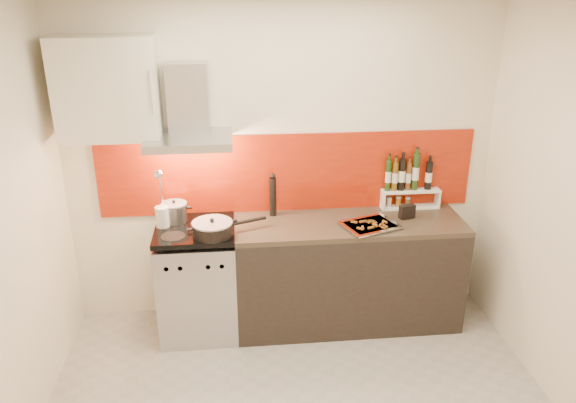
{
  "coord_description": "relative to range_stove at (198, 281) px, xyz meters",
  "views": [
    {
      "loc": [
        -0.39,
        -2.84,
        2.69
      ],
      "look_at": [
        0.0,
        0.95,
        1.15
      ],
      "focal_mm": 35.0,
      "sensor_mm": 36.0,
      "label": 1
    }
  ],
  "objects": [
    {
      "name": "saute_pan",
      "position": [
        0.15,
        -0.15,
        0.52
      ],
      "size": [
        0.56,
        0.32,
        0.14
      ],
      "color": "black",
      "rests_on": "range_stove"
    },
    {
      "name": "step_shelf",
      "position": [
        1.73,
        0.24,
        0.66
      ],
      "size": [
        0.48,
        0.13,
        0.47
      ],
      "color": "white",
      "rests_on": "counter"
    },
    {
      "name": "caddy_box",
      "position": [
        1.66,
        0.02,
        0.52
      ],
      "size": [
        0.13,
        0.08,
        0.11
      ],
      "primitive_type": "cube",
      "rotation": [
        0.0,
        0.0,
        0.23
      ],
      "color": "black",
      "rests_on": "counter"
    },
    {
      "name": "counter",
      "position": [
        1.2,
        0.0,
        0.01
      ],
      "size": [
        1.8,
        0.6,
        0.9
      ],
      "color": "black",
      "rests_on": "ground"
    },
    {
      "name": "pepper_mill",
      "position": [
        0.61,
        0.19,
        0.63
      ],
      "size": [
        0.06,
        0.06,
        0.36
      ],
      "color": "black",
      "rests_on": "counter"
    },
    {
      "name": "upper_cabinet",
      "position": [
        -0.55,
        0.13,
        1.51
      ],
      "size": [
        0.7,
        0.35,
        0.72
      ],
      "primitive_type": "cube",
      "color": "beige",
      "rests_on": "back_wall"
    },
    {
      "name": "utensil_jar",
      "position": [
        -0.24,
        0.03,
        0.6
      ],
      "size": [
        0.1,
        0.15,
        0.49
      ],
      "color": "silver",
      "rests_on": "range_stove"
    },
    {
      "name": "baking_tray",
      "position": [
        1.33,
        -0.11,
        0.47
      ],
      "size": [
        0.49,
        0.43,
        0.03
      ],
      "color": "silver",
      "rests_on": "counter"
    },
    {
      "name": "backsplash",
      "position": [
        0.75,
        0.29,
        0.78
      ],
      "size": [
        3.0,
        0.02,
        0.64
      ],
      "primitive_type": "cube",
      "color": "maroon",
      "rests_on": "back_wall"
    },
    {
      "name": "range_stove",
      "position": [
        0.0,
        0.0,
        0.0
      ],
      "size": [
        0.6,
        0.6,
        0.91
      ],
      "color": "#B7B7BA",
      "rests_on": "ground"
    },
    {
      "name": "stock_pot",
      "position": [
        -0.16,
        0.14,
        0.54
      ],
      "size": [
        0.2,
        0.2,
        0.17
      ],
      "color": "#B7B7BA",
      "rests_on": "range_stove"
    },
    {
      "name": "back_wall",
      "position": [
        0.7,
        0.3,
        0.86
      ],
      "size": [
        3.4,
        0.02,
        2.6
      ],
      "primitive_type": "cube",
      "color": "silver",
      "rests_on": "ground"
    },
    {
      "name": "range_hood",
      "position": [
        0.0,
        0.14,
        1.3
      ],
      "size": [
        0.62,
        0.5,
        0.61
      ],
      "color": "#B7B7BA",
      "rests_on": "back_wall"
    }
  ]
}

